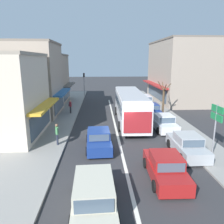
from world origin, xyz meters
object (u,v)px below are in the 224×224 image
at_px(parked_sedan_kerb_second, 163,123).
at_px(parked_wagon_kerb_rear, 144,101).
at_px(pedestrian_with_handbag_near, 70,106).
at_px(pedestrian_browsing_midblock, 57,133).
at_px(street_tree_right, 163,100).
at_px(parked_sedan_kerb_front, 187,145).
at_px(parked_sedan_kerb_third, 151,110).
at_px(directional_road_sign, 216,118).
at_px(city_bus, 130,105).
at_px(sedan_behind_bus_mid, 99,140).
at_px(traffic_light_downstreet, 84,81).
at_px(wagon_queue_gap_filler, 94,193).
at_px(sedan_adjacent_lane_lead, 165,168).

xyz_separation_m(parked_sedan_kerb_second, parked_wagon_kerb_rear, (0.33, 10.98, 0.08)).
distance_m(parked_wagon_kerb_rear, pedestrian_with_handbag_near, 10.83).
bearing_deg(pedestrian_browsing_midblock, street_tree_right, 39.42).
xyz_separation_m(parked_sedan_kerb_front, parked_wagon_kerb_rear, (0.28, 16.56, 0.08)).
bearing_deg(pedestrian_browsing_midblock, parked_sedan_kerb_third, 43.65).
relative_size(parked_sedan_kerb_second, directional_road_sign, 1.18).
relative_size(parked_sedan_kerb_second, pedestrian_browsing_midblock, 2.61).
relative_size(city_bus, parked_sedan_kerb_second, 2.56).
bearing_deg(parked_sedan_kerb_second, city_bus, 137.84).
height_order(parked_sedan_kerb_front, pedestrian_with_handbag_near, pedestrian_with_handbag_near).
height_order(parked_sedan_kerb_front, parked_wagon_kerb_rear, parked_wagon_kerb_rear).
bearing_deg(sedan_behind_bus_mid, parked_sedan_kerb_third, 57.05).
bearing_deg(pedestrian_with_handbag_near, traffic_light_downstreet, 86.52).
distance_m(sedan_behind_bus_mid, pedestrian_browsing_midblock, 3.23).
bearing_deg(city_bus, wagon_queue_gap_filler, -104.28).
height_order(parked_wagon_kerb_rear, street_tree_right, street_tree_right).
height_order(wagon_queue_gap_filler, directional_road_sign, directional_road_sign).
height_order(wagon_queue_gap_filler, parked_sedan_kerb_front, wagon_queue_gap_filler).
relative_size(parked_wagon_kerb_rear, directional_road_sign, 1.26).
xyz_separation_m(parked_sedan_kerb_second, pedestrian_with_handbag_near, (-9.54, 6.52, 0.40)).
bearing_deg(parked_sedan_kerb_third, pedestrian_with_handbag_near, 172.41).
distance_m(parked_wagon_kerb_rear, traffic_light_downstreet, 12.81).
xyz_separation_m(parked_sedan_kerb_second, traffic_light_downstreet, (-8.73, 19.78, 2.19)).
relative_size(city_bus, parked_sedan_kerb_third, 2.58).
bearing_deg(directional_road_sign, pedestrian_with_handbag_near, 132.15).
height_order(sedan_adjacent_lane_lead, traffic_light_downstreet, traffic_light_downstreet).
xyz_separation_m(directional_road_sign, pedestrian_browsing_midblock, (-10.97, 2.35, -1.64)).
distance_m(traffic_light_downstreet, street_tree_right, 17.79).
distance_m(wagon_queue_gap_filler, directional_road_sign, 9.67).
distance_m(parked_sedan_kerb_front, traffic_light_downstreet, 26.93).
bearing_deg(wagon_queue_gap_filler, street_tree_right, 64.48).
bearing_deg(sedan_adjacent_lane_lead, city_bus, 92.19).
relative_size(city_bus, pedestrian_browsing_midblock, 6.70).
bearing_deg(wagon_queue_gap_filler, parked_sedan_kerb_third, 68.80).
bearing_deg(wagon_queue_gap_filler, parked_sedan_kerb_second, 60.14).
height_order(city_bus, parked_sedan_kerb_third, city_bus).
distance_m(city_bus, sedan_behind_bus_mid, 7.57).
xyz_separation_m(wagon_queue_gap_filler, parked_sedan_kerb_front, (6.34, 5.38, -0.08)).
height_order(parked_sedan_kerb_second, traffic_light_downstreet, traffic_light_downstreet).
xyz_separation_m(pedestrian_with_handbag_near, pedestrian_browsing_midblock, (0.29, -10.09, -0.00)).
relative_size(sedan_behind_bus_mid, traffic_light_downstreet, 1.02).
bearing_deg(pedestrian_browsing_midblock, parked_wagon_kerb_rear, 56.63).
bearing_deg(wagon_queue_gap_filler, traffic_light_downstreet, 94.55).
bearing_deg(city_bus, pedestrian_browsing_midblock, -136.18).
xyz_separation_m(sedan_behind_bus_mid, parked_sedan_kerb_second, (6.10, 4.15, 0.00)).
relative_size(sedan_behind_bus_mid, street_tree_right, 1.04).
relative_size(wagon_queue_gap_filler, pedestrian_browsing_midblock, 2.80).
height_order(parked_sedan_kerb_front, parked_sedan_kerb_third, same).
height_order(sedan_behind_bus_mid, directional_road_sign, directional_road_sign).
height_order(city_bus, parked_sedan_kerb_second, city_bus).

